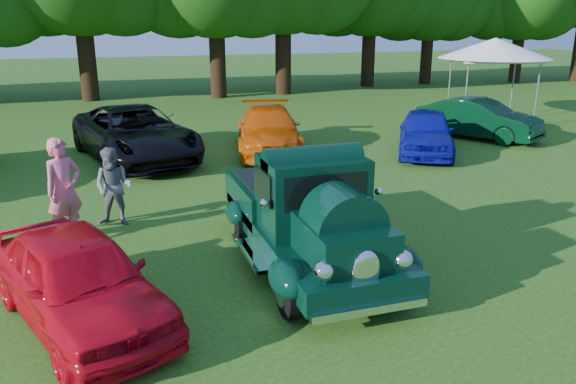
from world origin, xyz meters
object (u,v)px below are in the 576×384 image
object	(u,v)px
back_car_green	(479,119)
canopy_tent	(495,49)
back_car_orange	(269,130)
spectator_grey	(114,187)
hero_pickup	(307,217)
spectator_pink	(64,190)
back_car_blue	(426,132)
red_convertible	(79,279)
back_car_black	(135,133)

from	to	relation	value
back_car_green	canopy_tent	distance (m)	4.63
back_car_orange	spectator_grey	distance (m)	7.36
back_car_green	hero_pickup	bearing A→B (deg)	-169.25
hero_pickup	spectator_grey	size ratio (longest dim) A/B	3.07
hero_pickup	spectator_pink	distance (m)	4.63
back_car_orange	spectator_pink	xyz separation A→B (m)	(-5.77, -6.10, 0.30)
back_car_blue	spectator_grey	distance (m)	10.09
spectator_grey	canopy_tent	world-z (taller)	canopy_tent
hero_pickup	spectator_pink	size ratio (longest dim) A/B	2.49
spectator_pink	red_convertible	bearing A→B (deg)	-118.67
back_car_green	spectator_pink	distance (m)	14.51
spectator_pink	canopy_tent	distance (m)	18.39
back_car_black	back_car_green	xyz separation A→B (m)	(11.68, -0.53, -0.09)
spectator_pink	canopy_tent	size ratio (longest dim) A/B	0.35
back_car_black	back_car_orange	bearing A→B (deg)	-15.25
back_car_blue	canopy_tent	bearing A→B (deg)	68.14
back_car_green	back_car_black	bearing A→B (deg)	147.38
hero_pickup	back_car_orange	bearing A→B (deg)	77.92
back_car_blue	back_car_green	xyz separation A→B (m)	(3.04, 1.50, 0.01)
red_convertible	spectator_pink	distance (m)	3.35
hero_pickup	red_convertible	world-z (taller)	hero_pickup
red_convertible	canopy_tent	xyz separation A→B (m)	(15.78, 12.04, 2.25)
hero_pickup	back_car_black	bearing A→B (deg)	104.76
red_convertible	hero_pickup	bearing A→B (deg)	-7.52
back_car_blue	canopy_tent	world-z (taller)	canopy_tent
spectator_grey	back_car_blue	bearing A→B (deg)	43.53
back_car_orange	back_car_blue	xyz separation A→B (m)	(4.55, -1.91, 0.00)
back_car_orange	hero_pickup	bearing A→B (deg)	-88.39
hero_pickup	red_convertible	xyz separation A→B (m)	(-3.64, -0.91, -0.18)
back_car_orange	back_car_blue	distance (m)	4.93
back_car_blue	spectator_pink	bearing A→B (deg)	-127.87
hero_pickup	back_car_black	size ratio (longest dim) A/B	0.87
spectator_pink	canopy_tent	world-z (taller)	canopy_tent
back_car_black	spectator_pink	world-z (taller)	spectator_pink
hero_pickup	red_convertible	distance (m)	3.76
back_car_orange	canopy_tent	size ratio (longest dim) A/B	0.83
canopy_tent	back_car_black	bearing A→B (deg)	-170.19
spectator_grey	red_convertible	bearing A→B (deg)	-75.93
back_car_black	back_car_orange	size ratio (longest dim) A/B	1.20
back_car_black	back_car_blue	size ratio (longest dim) A/B	1.41
back_car_blue	spectator_pink	distance (m)	11.13
back_car_green	red_convertible	bearing A→B (deg)	-175.35
back_car_black	spectator_pink	size ratio (longest dim) A/B	2.88
canopy_tent	hero_pickup	bearing A→B (deg)	-137.48
red_convertible	canopy_tent	distance (m)	19.97
back_car_green	canopy_tent	size ratio (longest dim) A/B	0.74
canopy_tent	spectator_pink	bearing A→B (deg)	-151.54
back_car_orange	back_car_green	size ratio (longest dim) A/B	1.12
red_convertible	back_car_green	size ratio (longest dim) A/B	0.91
back_car_green	spectator_grey	world-z (taller)	spectator_grey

